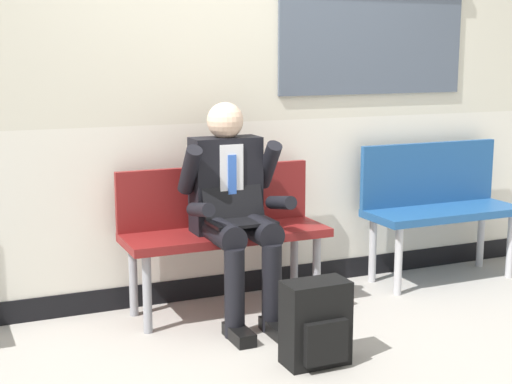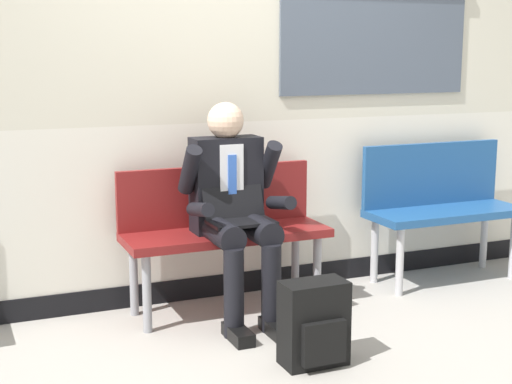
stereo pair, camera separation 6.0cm
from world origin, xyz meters
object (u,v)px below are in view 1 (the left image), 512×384
(bench_empty, at_px, (438,200))
(backpack, at_px, (316,324))
(person_seated, at_px, (234,206))
(bench_with_person, at_px, (222,224))

(bench_empty, bearing_deg, backpack, -146.18)
(backpack, bearing_deg, person_seated, 99.06)
(bench_empty, xyz_separation_m, backpack, (-1.44, -0.97, -0.33))
(bench_empty, relative_size, backpack, 2.52)
(backpack, bearing_deg, bench_with_person, 97.26)
(bench_empty, distance_m, person_seated, 1.58)
(person_seated, distance_m, backpack, 0.90)
(bench_empty, distance_m, backpack, 1.77)
(person_seated, bearing_deg, bench_empty, 7.24)
(bench_empty, bearing_deg, bench_with_person, -179.77)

